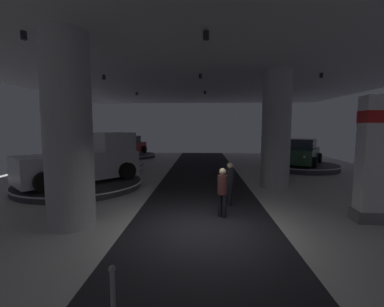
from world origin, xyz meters
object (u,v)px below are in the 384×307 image
Objects in this scene: column_right at (276,130)px; brand_sign_pylon at (379,158)px; display_platform_far_left at (106,166)px; display_car_far_left at (106,153)px; column_left at (68,132)px; display_platform_deep_left at (128,155)px; visitor_walking_near at (230,181)px; display_car_far_right at (302,153)px; visitor_walking_far at (222,189)px; display_platform_mid_left at (80,184)px; pickup_truck_mid_left at (86,161)px; display_platform_far_right at (301,166)px; display_car_deep_left at (128,146)px.

column_right reaches higher than brand_sign_pylon.
display_platform_far_left is 0.91m from display_car_far_left.
display_platform_deep_left is at bearing 100.46° from column_left.
visitor_walking_near is (-2.47, -3.03, -1.84)m from column_right.
display_car_far_right reaches higher than visitor_walking_far.
display_car_far_left is 11.89m from visitor_walking_far.
display_platform_far_left reaches higher than display_platform_mid_left.
pickup_truck_mid_left is 7.48m from visitor_walking_far.
display_car_deep_left is at bearing 154.66° from display_platform_far_right.
display_car_far_right is 13.40m from display_platform_far_left.
display_platform_deep_left is 12.52m from display_platform_mid_left.
display_platform_far_right is at bearing 59.09° from column_right.
visitor_walking_near is at bearing -46.84° from display_platform_far_left.
column_right is 3.46× the size of visitor_walking_near.
display_car_far_right is at bearing -25.23° from display_car_deep_left.
display_platform_far_left is at bearing -178.16° from display_platform_far_right.
display_car_far_right is 2.86× the size of visitor_walking_near.
display_car_far_left is at bearing 104.95° from column_left.
visitor_walking_far is at bearing -52.55° from display_platform_far_left.
display_platform_far_left is (-2.77, 10.32, -2.57)m from column_left.
display_platform_far_right reaches higher than display_platform_deep_left.
visitor_walking_far is (4.45, 0.89, -1.84)m from column_left.
display_car_far_left is at bearing 140.76° from brand_sign_pylon.
column_right is 1.45× the size of brand_sign_pylon.
display_platform_far_right is 13.67m from pickup_truck_mid_left.
column_right is 1.22× the size of display_car_deep_left.
display_car_far_left is 0.76× the size of display_platform_mid_left.
display_car_far_left is at bearing 81.05° from display_platform_far_left.
column_right is at bearing 3.00° from display_platform_mid_left.
display_platform_far_right reaches higher than display_platform_mid_left.
display_platform_far_left is (-13.34, -0.43, -0.02)m from display_platform_far_right.
brand_sign_pylon is 0.75× the size of display_platform_deep_left.
display_platform_far_right is (1.49, 10.07, -1.77)m from brand_sign_pylon.
column_left is at bearing -74.98° from display_platform_far_left.
display_car_far_right is 13.98m from display_platform_mid_left.
display_platform_mid_left is (-2.00, 4.77, -2.59)m from column_left.
visitor_walking_far is at bearing -64.96° from display_platform_deep_left.
visitor_walking_near is at bearing 74.50° from visitor_walking_far.
display_platform_far_left is at bearing 97.90° from display_platform_mid_left.
display_platform_mid_left is 3.64× the size of visitor_walking_near.
column_left is at bearing -70.41° from pickup_truck_mid_left.
display_platform_mid_left is at bearing -84.57° from display_platform_deep_left.
display_car_far_right is at bearing 24.97° from pickup_truck_mid_left.
column_left reaches higher than display_platform_far_right.
display_platform_mid_left is at bearing 159.54° from visitor_walking_near.
display_car_deep_left is (-0.41, 6.91, 0.01)m from display_car_far_left.
display_car_deep_left is at bearing 77.27° from display_platform_deep_left.
column_left is 0.95× the size of display_platform_mid_left.
pickup_truck_mid_left is (-12.37, -5.76, 0.10)m from display_car_far_right.
column_right reaches higher than visitor_walking_far.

